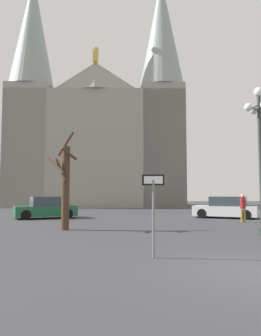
% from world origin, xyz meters
% --- Properties ---
extents(cathedral, '(22.65, 14.03, 30.43)m').
position_xyz_m(cathedral, '(-3.49, 35.40, 9.82)').
color(cathedral, gray).
rests_on(cathedral, ground).
extents(one_way_arrow_sign, '(0.61, 0.09, 2.23)m').
position_xyz_m(one_way_arrow_sign, '(-2.18, 1.73, 1.43)').
color(one_way_arrow_sign, slate).
rests_on(one_way_arrow_sign, ground).
extents(street_lamp, '(1.29, 1.29, 6.23)m').
position_xyz_m(street_lamp, '(3.15, 5.92, 4.15)').
color(street_lamp, '#2D3833').
rests_on(street_lamp, ground).
extents(bare_tree, '(1.48, 1.38, 4.75)m').
position_xyz_m(bare_tree, '(-5.17, 8.62, 2.16)').
color(bare_tree, '#473323').
rests_on(bare_tree, ground).
extents(parked_car_near_white, '(4.57, 3.73, 1.48)m').
position_xyz_m(parked_car_near_white, '(5.28, 14.79, 0.69)').
color(parked_car_near_white, silver).
rests_on(parked_car_near_white, ground).
extents(parked_car_far_green, '(4.44, 3.02, 1.48)m').
position_xyz_m(parked_car_far_green, '(-7.10, 15.95, 0.69)').
color(parked_car_far_green, '#1E5B38').
rests_on(parked_car_far_green, ground).
extents(pedestrian_walking, '(0.32, 0.32, 1.66)m').
position_xyz_m(pedestrian_walking, '(4.92, 11.43, 1.00)').
color(pedestrian_walking, olive).
rests_on(pedestrian_walking, ground).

